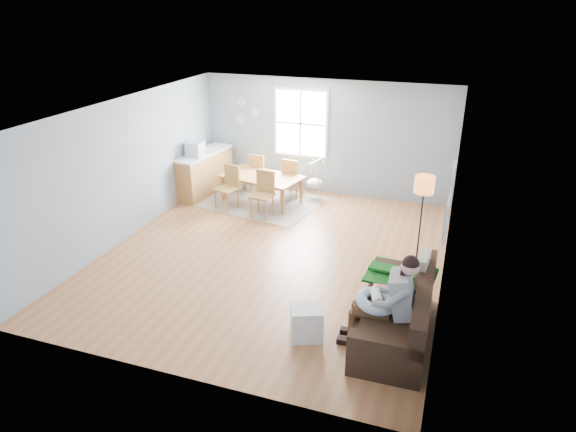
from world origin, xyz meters
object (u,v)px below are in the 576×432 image
at_px(father, 389,298).
at_px(chair_nw, 259,170).
at_px(dining_table, 261,189).
at_px(chair_sw, 229,184).
at_px(sofa, 399,316).
at_px(toddler, 398,281).
at_px(chair_se, 263,191).
at_px(baby_swing, 315,183).
at_px(storage_cube, 306,323).
at_px(chair_ne, 292,175).
at_px(counter, 205,172).
at_px(monitor, 195,149).
at_px(floor_lamp, 424,192).

bearing_deg(father, chair_nw, 127.58).
relative_size(dining_table, chair_sw, 1.83).
xyz_separation_m(sofa, toddler, (-0.08, 0.21, 0.44)).
xyz_separation_m(chair_se, baby_swing, (0.77, 1.28, -0.16)).
distance_m(storage_cube, dining_table, 5.19).
relative_size(toddler, chair_nw, 0.95).
bearing_deg(toddler, sofa, -68.24).
bearing_deg(chair_ne, chair_sw, -135.77).
height_order(father, chair_ne, father).
bearing_deg(counter, monitor, -93.92).
distance_m(chair_ne, counter, 2.10).
relative_size(chair_nw, baby_swing, 0.84).
distance_m(chair_se, baby_swing, 1.50).
relative_size(dining_table, baby_swing, 1.62).
bearing_deg(sofa, floor_lamp, 89.55).
height_order(dining_table, chair_sw, chair_sw).
bearing_deg(baby_swing, toddler, -60.57).
bearing_deg(floor_lamp, chair_nw, 147.67).
bearing_deg(storage_cube, counter, 130.38).
xyz_separation_m(father, chair_sw, (-4.12, 3.85, -0.19)).
height_order(toddler, dining_table, toddler).
relative_size(father, toddler, 1.59).
relative_size(floor_lamp, storage_cube, 3.06).
distance_m(chair_nw, chair_ne, 0.91).
bearing_deg(chair_ne, baby_swing, 5.27).
relative_size(storage_cube, counter, 0.29).
xyz_separation_m(father, baby_swing, (-2.47, 4.98, -0.35)).
bearing_deg(storage_cube, chair_nw, 118.34).
relative_size(toddler, storage_cube, 1.65).
distance_m(chair_sw, baby_swing, 2.01).
xyz_separation_m(floor_lamp, chair_sw, (-4.27, 1.33, -0.80)).
distance_m(chair_sw, counter, 1.18).
distance_m(toddler, storage_cube, 1.42).
bearing_deg(chair_nw, chair_ne, -9.92).
height_order(father, chair_se, father).
xyz_separation_m(sofa, chair_se, (-3.37, 3.39, 0.26)).
bearing_deg(toddler, counter, 141.93).
bearing_deg(father, toddler, 84.67).
bearing_deg(storage_cube, chair_ne, 110.78).
bearing_deg(dining_table, father, -38.84).
bearing_deg(chair_se, dining_table, 116.07).
bearing_deg(toddler, chair_ne, 124.78).
height_order(storage_cube, baby_swing, baby_swing).
height_order(chair_se, monitor, monitor).
xyz_separation_m(floor_lamp, chair_nw, (-4.06, 2.57, -0.84)).
height_order(floor_lamp, chair_nw, floor_lamp).
height_order(toddler, chair_ne, toddler).
relative_size(chair_sw, chair_nw, 1.05).
height_order(father, chair_sw, father).
bearing_deg(monitor, sofa, -36.55).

